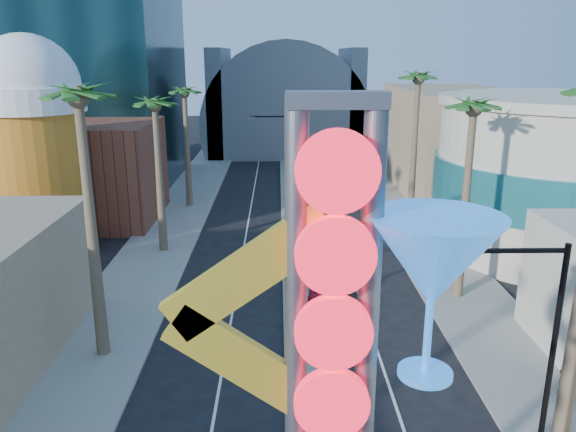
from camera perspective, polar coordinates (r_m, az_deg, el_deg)
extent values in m
cube|color=gray|center=(44.71, -11.89, -1.28)|extent=(5.00, 100.00, 0.15)
cube|color=gray|center=(45.15, 12.52, -1.15)|extent=(5.00, 100.00, 0.15)
cube|color=gray|center=(46.79, 0.29, -0.15)|extent=(1.60, 84.00, 0.15)
cube|color=brown|center=(48.22, -19.14, 4.24)|extent=(10.00, 10.00, 8.00)
cube|color=#968561|center=(58.07, 16.19, 7.38)|extent=(10.00, 20.00, 10.00)
cylinder|color=#C57A1A|center=(41.03, -23.93, 3.22)|extent=(6.40, 6.40, 10.00)
cylinder|color=white|center=(40.31, -24.81, 10.72)|extent=(7.00, 7.00, 1.60)
sphere|color=white|center=(40.26, -24.95, 11.85)|extent=(6.60, 6.60, 6.60)
cylinder|color=beige|center=(42.32, 25.78, 3.36)|extent=(16.00, 16.00, 10.00)
cylinder|color=teal|center=(42.32, 25.78, 3.36)|extent=(16.60, 16.60, 3.00)
cylinder|color=beige|center=(41.62, 26.67, 10.48)|extent=(16.60, 16.60, 0.60)
cylinder|color=slate|center=(79.44, -0.27, 9.47)|extent=(22.00, 16.00, 22.00)
cube|color=slate|center=(79.55, -6.90, 11.53)|extent=(2.00, 16.00, 14.00)
cube|color=slate|center=(79.78, 6.34, 11.56)|extent=(2.00, 16.00, 14.00)
cylinder|color=slate|center=(11.94, 0.79, -17.80)|extent=(0.44, 0.44, 12.00)
cylinder|color=slate|center=(12.06, 7.77, -17.58)|extent=(0.44, 0.44, 12.00)
cube|color=slate|center=(9.99, 5.02, 11.67)|extent=(1.80, 0.50, 0.30)
cylinder|color=red|center=(9.81, 5.06, 4.51)|extent=(1.50, 0.25, 1.50)
cylinder|color=red|center=(10.23, 4.84, -4.02)|extent=(1.50, 0.25, 1.50)
cylinder|color=red|center=(10.86, 4.65, -11.72)|extent=(1.50, 0.25, 1.50)
cylinder|color=red|center=(11.67, 4.47, -18.47)|extent=(1.50, 0.25, 1.50)
cube|color=yellow|center=(10.68, -4.01, -5.70)|extent=(3.47, 0.25, 2.80)
cube|color=yellow|center=(11.58, -3.81, -14.93)|extent=(3.47, 0.25, 2.80)
cone|color=#287EE6|center=(11.00, 14.56, -4.44)|extent=(2.60, 2.60, 1.80)
cylinder|color=#287EE6|center=(11.64, 14.00, -11.85)|extent=(0.16, 0.16, 1.60)
cylinder|color=#287EE6|center=(12.03, 13.73, -15.22)|extent=(1.10, 1.10, 0.12)
cylinder|color=black|center=(28.44, 1.12, -2.70)|extent=(0.18, 0.18, 8.00)
cube|color=black|center=(27.58, 4.91, 4.82)|extent=(3.60, 0.12, 0.12)
cube|color=slate|center=(27.81, 8.20, 4.60)|extent=(0.60, 0.25, 0.18)
cylinder|color=black|center=(51.74, 0.14, 5.89)|extent=(0.18, 0.18, 8.00)
cube|color=black|center=(51.20, -1.90, 10.07)|extent=(3.60, 0.12, 0.12)
cube|color=slate|center=(51.25, -3.71, 9.94)|extent=(0.60, 0.25, 0.18)
cylinder|color=black|center=(19.34, 25.11, -13.85)|extent=(0.18, 0.18, 8.00)
cube|color=black|center=(17.17, 21.73, -3.29)|extent=(3.24, 0.12, 0.12)
cube|color=slate|center=(16.70, 17.13, -3.74)|extent=(0.60, 0.25, 0.18)
cylinder|color=brown|center=(25.36, -19.29, -1.83)|extent=(0.40, 0.40, 11.50)
sphere|color=#214D19|center=(24.31, -20.55, 11.18)|extent=(2.40, 2.40, 2.40)
cylinder|color=brown|center=(38.63, -12.92, 3.48)|extent=(0.40, 0.40, 10.00)
sphere|color=#214D19|center=(37.89, -13.40, 10.88)|extent=(2.40, 2.40, 2.40)
cylinder|color=brown|center=(50.22, -10.20, 6.48)|extent=(0.40, 0.40, 10.00)
sphere|color=#214D19|center=(49.65, -10.49, 12.18)|extent=(2.40, 2.40, 2.40)
cylinder|color=brown|center=(31.60, 17.53, 0.83)|extent=(0.40, 0.40, 10.50)
sphere|color=#214D19|center=(30.71, 18.36, 10.32)|extent=(2.40, 2.40, 2.40)
cylinder|color=brown|center=(42.77, 12.63, 5.72)|extent=(0.40, 0.40, 11.50)
sphere|color=#214D19|center=(42.15, 13.12, 13.43)|extent=(2.40, 2.40, 2.40)
imported|color=#B70E21|center=(31.24, 4.16, -7.51)|extent=(2.65, 5.04, 1.35)
imported|color=gray|center=(25.54, 26.26, -14.33)|extent=(0.68, 0.57, 1.58)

